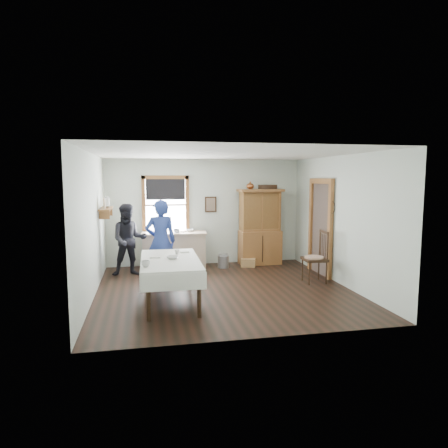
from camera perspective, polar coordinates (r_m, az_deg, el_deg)
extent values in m
cube|color=black|center=(8.14, -0.03, -9.30)|extent=(5.00, 5.00, 0.01)
cube|color=beige|center=(7.83, -0.03, 9.98)|extent=(5.00, 5.00, 0.01)
cube|color=silver|center=(10.32, -2.76, 1.71)|extent=(5.00, 0.01, 2.70)
cube|color=silver|center=(5.47, 5.13, -2.78)|extent=(5.00, 0.01, 2.70)
cube|color=silver|center=(7.78, -18.39, -0.27)|extent=(0.01, 5.00, 2.70)
cube|color=silver|center=(8.71, 16.31, 0.52)|extent=(0.01, 5.00, 2.70)
cube|color=white|center=(10.19, -8.33, 2.71)|extent=(1.00, 0.02, 1.30)
cube|color=#9B6730|center=(10.14, -8.39, 6.62)|extent=(1.18, 0.06, 0.09)
cube|color=#9B6730|center=(10.24, -8.25, -1.18)|extent=(1.18, 0.06, 0.09)
cube|color=#9B6730|center=(10.15, -11.40, 2.63)|extent=(0.09, 0.06, 1.48)
cube|color=#9B6730|center=(10.21, -5.26, 2.76)|extent=(0.09, 0.06, 1.48)
cube|color=black|center=(10.13, -8.35, 4.91)|extent=(0.98, 0.03, 0.52)
cube|color=#4F4038|center=(9.49, 13.72, -0.74)|extent=(0.03, 0.90, 2.10)
cube|color=#9B6730|center=(9.02, 14.91, -1.15)|extent=(0.08, 0.12, 2.10)
cube|color=#9B6730|center=(9.94, 12.32, -0.37)|extent=(0.08, 0.12, 2.10)
cube|color=#9B6730|center=(9.40, 13.74, 5.98)|extent=(0.08, 1.14, 0.12)
cube|color=#9B6730|center=(9.23, -16.52, 2.09)|extent=(0.24, 1.00, 0.04)
cube|color=#9B6730|center=(8.84, -16.73, 1.25)|extent=(0.22, 0.03, 0.18)
cube|color=#9B6730|center=(9.64, -16.29, 1.69)|extent=(0.22, 0.03, 0.18)
cube|color=tan|center=(8.93, -16.72, 2.78)|extent=(0.03, 0.22, 0.24)
cylinder|color=silver|center=(9.57, -16.36, 3.03)|extent=(0.12, 0.12, 0.22)
cube|color=#332211|center=(10.29, -1.91, 2.82)|extent=(0.30, 0.04, 0.40)
torus|color=black|center=(8.93, 15.21, 3.08)|extent=(0.01, 0.27, 0.27)
cube|color=tan|center=(9.97, -7.09, -3.73)|extent=(1.61, 0.71, 0.90)
cube|color=#9B6730|center=(10.35, 5.17, -0.41)|extent=(1.16, 0.59, 1.94)
cube|color=white|center=(7.29, -7.66, -8.04)|extent=(1.08, 2.01, 0.80)
cube|color=#332211|center=(8.76, 12.82, -4.58)|extent=(0.54, 0.54, 1.12)
cube|color=#93959A|center=(10.02, -0.10, -5.38)|extent=(0.31, 0.31, 0.30)
cube|color=#A07A48|center=(10.14, 3.50, -5.51)|extent=(0.42, 0.36, 0.21)
imported|color=navy|center=(8.61, -9.03, -2.91)|extent=(0.63, 0.43, 1.65)
imported|color=black|center=(9.38, -13.42, -2.58)|extent=(0.78, 0.62, 1.53)
imported|color=silver|center=(6.62, -11.13, -5.59)|extent=(0.14, 0.14, 0.10)
imported|color=silver|center=(7.62, -6.75, -3.97)|extent=(0.10, 0.10, 0.09)
imported|color=silver|center=(7.18, -7.37, -4.75)|extent=(0.29, 0.29, 0.06)
imported|color=#75614E|center=(9.92, -6.50, -1.10)|extent=(0.26, 0.26, 0.02)
imported|color=silver|center=(9.99, -4.92, -0.91)|extent=(0.23, 0.23, 0.06)
imported|color=silver|center=(9.28, -16.50, 2.41)|extent=(0.22, 0.22, 0.05)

